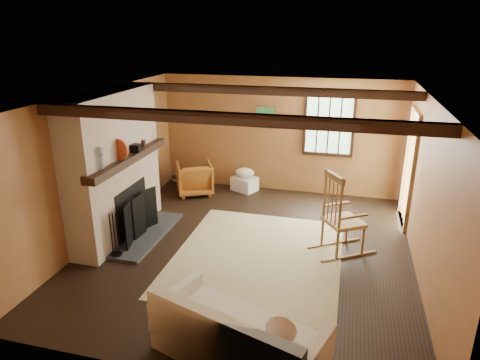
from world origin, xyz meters
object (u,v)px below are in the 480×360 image
(fireplace, at_px, (116,172))
(rocking_chair, at_px, (341,219))
(sofa, at_px, (237,340))
(laundry_basket, at_px, (245,184))
(armchair, at_px, (195,178))

(fireplace, xyz_separation_m, rocking_chair, (3.62, 0.27, -0.55))
(sofa, bearing_deg, fireplace, 156.70)
(laundry_basket, bearing_deg, sofa, -77.01)
(laundry_basket, distance_m, armchair, 1.09)
(armchair, bearing_deg, rocking_chair, 122.84)
(fireplace, xyz_separation_m, sofa, (2.68, -2.40, -0.84))
(fireplace, xyz_separation_m, laundry_basket, (1.54, 2.51, -0.95))
(rocking_chair, bearing_deg, laundry_basket, 9.35)
(sofa, xyz_separation_m, armchair, (-2.11, 4.47, 0.07))
(fireplace, bearing_deg, armchair, 74.67)
(rocking_chair, relative_size, armchair, 1.80)
(rocking_chair, xyz_separation_m, sofa, (-0.95, -2.67, -0.29))
(rocking_chair, xyz_separation_m, armchair, (-3.06, 1.80, -0.22))
(laundry_basket, height_order, armchair, armchair)
(fireplace, height_order, laundry_basket, fireplace)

